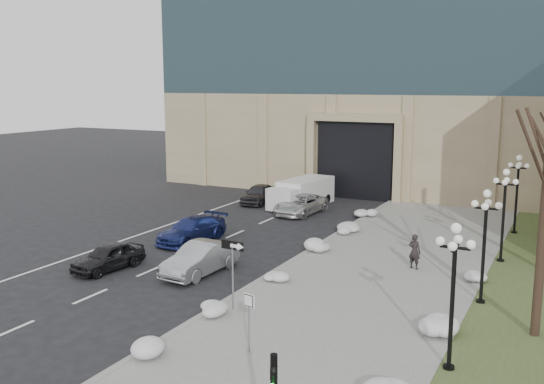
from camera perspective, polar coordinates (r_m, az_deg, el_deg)
The scene contains 24 objects.
sidewalk at distance 28.74m, azimuth 9.88°, elevation -7.80°, with size 9.00×40.00×0.12m, color gray.
curb at distance 30.29m, azimuth 1.67°, elevation -6.68°, with size 0.30×40.00×0.14m, color gray.
grass_strip at distance 27.67m, azimuth 23.00°, elevation -9.22°, with size 4.00×40.00×0.10m, color #3D4C26.
car_a at distance 30.28m, azimuth -15.17°, elevation -5.92°, with size 1.53×3.79×1.29m, color black.
car_b at distance 28.81m, azimuth -6.76°, elevation -6.25°, with size 1.56×4.49×1.48m, color #95989C.
car_c at distance 34.63m, azimuth -7.58°, elevation -3.55°, with size 1.92×4.72×1.37m, color navy.
car_d at distance 41.58m, azimuth 2.69°, elevation -1.18°, with size 2.21×4.80×1.33m, color silver.
car_e at distance 45.24m, azimuth -1.26°, elevation -0.17°, with size 1.69×4.19×1.43m, color #323137.
pedestrian at distance 29.77m, azimuth 13.27°, elevation -5.46°, with size 0.62×0.41×1.70m, color black.
box_truck at distance 44.14m, azimuth 2.79°, elevation -0.14°, with size 2.85×6.37×1.95m.
one_way_sign at distance 23.46m, azimuth -3.41°, elevation -5.88°, with size 1.07×0.30×2.88m.
keep_sign at distance 20.13m, azimuth -2.19°, elevation -11.07°, with size 0.45×0.15×2.14m.
snow_clump_b at distance 20.78m, azimuth -11.06°, elevation -14.35°, with size 1.10×1.60×0.36m, color silver.
snow_clump_c at distance 24.09m, azimuth -5.10°, elevation -10.68°, with size 1.10×1.60×0.36m, color silver.
snow_clump_d at distance 27.55m, azimuth 0.45°, elevation -7.92°, with size 1.10×1.60×0.36m, color silver.
snow_clump_e at distance 32.05m, azimuth 4.31°, elevation -5.33°, with size 1.10×1.60×0.36m, color silver.
snow_clump_f at distance 36.26m, azimuth 6.83°, elevation -3.53°, with size 1.10×1.60×0.36m, color silver.
snow_clump_g at distance 40.51m, azimuth 8.86°, elevation -2.12°, with size 1.10×1.60×0.36m, color silver.
snow_clump_i at distance 22.98m, azimuth 15.93°, elevation -12.10°, with size 1.10×1.60×0.36m, color silver.
snow_clump_j at distance 28.63m, azimuth 18.88°, elevation -7.78°, with size 1.10×1.60×0.36m, color silver.
lamppost_a at distance 19.34m, azimuth 16.72°, elevation -7.68°, with size 1.18×1.18×4.76m.
lamppost_b at distance 25.55m, azimuth 19.41°, elevation -3.50°, with size 1.18×1.18×4.76m.
lamppost_c at distance 31.87m, azimuth 21.03°, elevation -0.96°, with size 1.18×1.18×4.76m.
lamppost_d at distance 38.26m, azimuth 22.10°, elevation 0.74°, with size 1.18×1.18×4.76m.
Camera 1 is at (11.41, -12.19, 8.88)m, focal length 40.00 mm.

